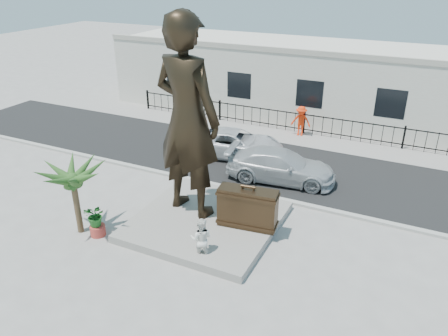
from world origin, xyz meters
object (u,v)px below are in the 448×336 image
object	(u,v)px
statue	(187,118)
suitcase	(248,208)
tourist	(201,239)
car_white	(235,143)

from	to	relation	value
statue	suitcase	size ratio (longest dim) A/B	3.51
suitcase	tourist	xyz separation A→B (m)	(-0.79, -2.09, -0.28)
tourist	statue	bearing A→B (deg)	-70.95
suitcase	tourist	size ratio (longest dim) A/B	1.39
statue	tourist	xyz separation A→B (m)	(1.71, -2.26, -3.29)
car_white	statue	bearing A→B (deg)	177.29
statue	suitcase	xyz separation A→B (m)	(2.50, -0.17, -3.00)
suitcase	car_white	size ratio (longest dim) A/B	0.43
tourist	car_white	bearing A→B (deg)	-90.87
statue	car_white	distance (m)	7.05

